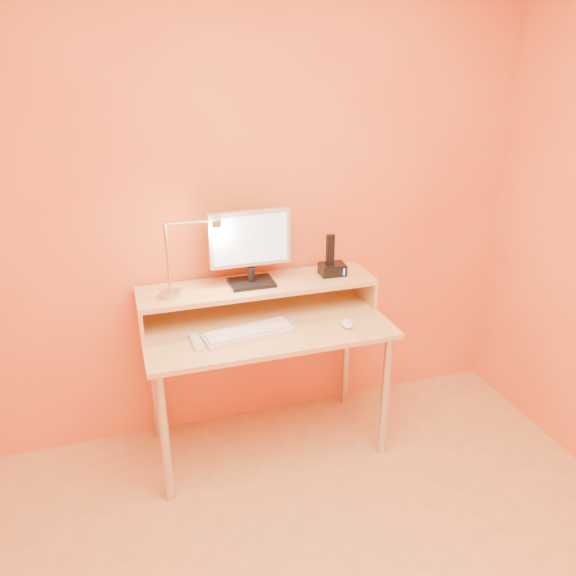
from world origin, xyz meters
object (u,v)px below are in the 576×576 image
object	(u,v)px
keyboard	(248,333)
lamp_base	(171,294)
remote_control	(196,341)
mouse	(347,323)
phone_dock	(332,269)
monitor_panel	(250,238)

from	to	relation	value
keyboard	lamp_base	bearing A→B (deg)	139.43
lamp_base	remote_control	xyz separation A→B (m)	(0.08, -0.21, -0.16)
keyboard	mouse	distance (m)	0.49
mouse	phone_dock	bearing A→B (deg)	94.29
lamp_base	phone_dock	world-z (taller)	phone_dock
monitor_panel	mouse	distance (m)	0.63
monitor_panel	remote_control	size ratio (longest dim) A/B	2.53
mouse	remote_control	distance (m)	0.73
lamp_base	keyboard	xyz separation A→B (m)	(0.33, -0.20, -0.16)
phone_dock	remote_control	xyz separation A→B (m)	(-0.76, -0.24, -0.18)
monitor_panel	remote_control	distance (m)	0.56
monitor_panel	keyboard	size ratio (longest dim) A/B	0.95
monitor_panel	phone_dock	bearing A→B (deg)	-1.61
keyboard	phone_dock	bearing A→B (deg)	15.81
keyboard	remote_control	distance (m)	0.25
phone_dock	mouse	xyz separation A→B (m)	(-0.03, -0.29, -0.17)
monitor_panel	phone_dock	xyz separation A→B (m)	(0.44, -0.01, -0.21)
phone_dock	mouse	size ratio (longest dim) A/B	1.34
monitor_panel	phone_dock	world-z (taller)	monitor_panel
monitor_panel	mouse	size ratio (longest dim) A/B	4.17
phone_dock	remote_control	bearing A→B (deg)	-160.30
phone_dock	keyboard	xyz separation A→B (m)	(-0.51, -0.23, -0.18)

